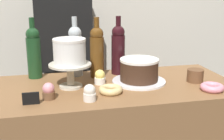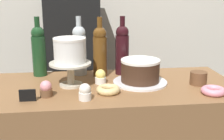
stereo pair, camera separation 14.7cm
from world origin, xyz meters
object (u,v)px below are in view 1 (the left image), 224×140
wine_bottle_clear (75,50)px  cupcake_strawberry (49,91)px  donut_glazed (111,90)px  price_sign_chalkboard (31,98)px  cupcake_vanilla (90,93)px  donut_pink (212,87)px  cupcake_lemon (100,77)px  cookie_stack (195,76)px  barista_figure (65,69)px  white_layer_cake (70,51)px  chocolate_round_cake (139,70)px  cake_stand_pedestal (70,71)px  wine_bottle_green (34,52)px  wine_bottle_amber (97,51)px  wine_bottle_dark_red (118,49)px

wine_bottle_clear → cupcake_strawberry: (-0.16, -0.34, -0.11)m
donut_glazed → price_sign_chalkboard: bearing=-170.2°
cupcake_vanilla → donut_pink: cupcake_vanilla is taller
cupcake_lemon → donut_glazed: cupcake_lemon is taller
cookie_stack → barista_figure: size_ratio=0.05×
white_layer_cake → cupcake_lemon: white_layer_cake is taller
white_layer_cake → cookie_stack: (0.64, -0.06, -0.15)m
chocolate_round_cake → cupcake_strawberry: (-0.46, -0.14, -0.03)m
white_layer_cake → price_sign_chalkboard: size_ratio=2.25×
wine_bottle_clear → cupcake_strawberry: bearing=-114.8°
wine_bottle_clear → chocolate_round_cake: bearing=-33.4°
wine_bottle_clear → price_sign_chalkboard: wine_bottle_clear is taller
cupcake_lemon → donut_glazed: size_ratio=0.66×
cake_stand_pedestal → price_sign_chalkboard: bearing=-134.5°
white_layer_cake → price_sign_chalkboard: (-0.18, -0.19, -0.15)m
wine_bottle_clear → cupcake_lemon: bearing=-60.8°
wine_bottle_clear → barista_figure: 0.43m
wine_bottle_clear → barista_figure: bearing=95.8°
cake_stand_pedestal → wine_bottle_clear: (0.05, 0.20, 0.06)m
cake_stand_pedestal → donut_glazed: cake_stand_pedestal is taller
cupcake_lemon → price_sign_chalkboard: bearing=-148.2°
barista_figure → white_layer_cake: bearing=-90.9°
wine_bottle_green → barista_figure: bearing=63.9°
white_layer_cake → donut_pink: size_ratio=1.41×
wine_bottle_green → cupcake_strawberry: 0.37m
white_layer_cake → donut_pink: (0.65, -0.20, -0.16)m
cupcake_strawberry → cupcake_lemon: (0.26, 0.16, 0.00)m
cookie_stack → barista_figure: bearing=134.7°
donut_pink → wine_bottle_green: bearing=153.7°
cupcake_vanilla → cookie_stack: (0.58, 0.14, -0.00)m
white_layer_cake → barista_figure: barista_figure is taller
cupcake_strawberry → barista_figure: barista_figure is taller
cake_stand_pedestal → wine_bottle_green: (-0.17, 0.21, 0.06)m
cupcake_strawberry → donut_glazed: cupcake_strawberry is taller
cake_stand_pedestal → cupcake_strawberry: 0.18m
cake_stand_pedestal → donut_glazed: bearing=-35.9°
cookie_stack → barista_figure: (-0.63, 0.64, -0.09)m
cupcake_strawberry → wine_bottle_amber: bearing=46.9°
chocolate_round_cake → cupcake_lemon: size_ratio=2.67×
white_layer_cake → chocolate_round_cake: (0.35, 0.00, -0.11)m
barista_figure → donut_glazed: bearing=-77.0°
wine_bottle_dark_red → barista_figure: bearing=124.8°
white_layer_cake → cupcake_lemon: 0.21m
cupcake_strawberry → cupcake_vanilla: same height
barista_figure → cupcake_strawberry: bearing=-99.3°
cupcake_strawberry → price_sign_chalkboard: (-0.07, -0.05, -0.01)m
donut_pink → barista_figure: (-0.64, 0.78, -0.08)m
wine_bottle_dark_red → cookie_stack: wine_bottle_dark_red is taller
donut_pink → price_sign_chalkboard: 0.84m
cookie_stack → price_sign_chalkboard: 0.83m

